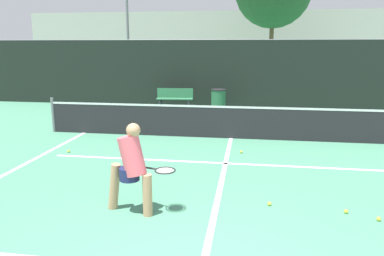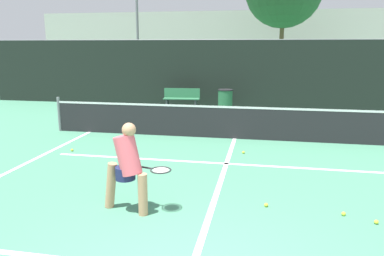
% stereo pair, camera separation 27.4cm
% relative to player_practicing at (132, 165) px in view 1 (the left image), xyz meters
% --- Properties ---
extents(court_service_line, '(8.25, 0.10, 0.01)m').
position_rel_player_practicing_xyz_m(court_service_line, '(1.30, 2.79, -0.79)').
color(court_service_line, white).
rests_on(court_service_line, ground).
extents(court_center_mark, '(0.10, 6.67, 0.01)m').
position_rel_player_practicing_xyz_m(court_center_mark, '(1.30, 1.84, -0.79)').
color(court_center_mark, white).
rests_on(court_center_mark, ground).
extents(court_sideline_left, '(0.10, 7.67, 0.01)m').
position_rel_player_practicing_xyz_m(court_sideline_left, '(-3.21, 1.84, -0.79)').
color(court_sideline_left, white).
rests_on(court_sideline_left, ground).
extents(net, '(11.09, 0.09, 1.07)m').
position_rel_player_practicing_xyz_m(net, '(1.30, 5.18, -0.28)').
color(net, slate).
rests_on(net, ground).
extents(fence_back, '(24.00, 0.06, 2.89)m').
position_rel_player_practicing_xyz_m(fence_back, '(1.30, 10.86, 0.64)').
color(fence_back, black).
rests_on(fence_back, ground).
extents(player_practicing, '(1.20, 0.52, 1.48)m').
position_rel_player_practicing_xyz_m(player_practicing, '(0.00, 0.00, 0.00)').
color(player_practicing, tan).
rests_on(player_practicing, ground).
extents(tennis_ball_scattered_0, '(0.07, 0.07, 0.07)m').
position_rel_player_practicing_xyz_m(tennis_ball_scattered_0, '(3.39, 0.48, -0.76)').
color(tennis_ball_scattered_0, '#D1E033').
rests_on(tennis_ball_scattered_0, ground).
extents(tennis_ball_scattered_1, '(0.07, 0.07, 0.07)m').
position_rel_player_practicing_xyz_m(tennis_ball_scattered_1, '(-2.67, 3.08, -0.76)').
color(tennis_ball_scattered_1, '#D1E033').
rests_on(tennis_ball_scattered_1, ground).
extents(tennis_ball_scattered_2, '(0.07, 0.07, 0.07)m').
position_rel_player_practicing_xyz_m(tennis_ball_scattered_2, '(2.19, 0.59, -0.76)').
color(tennis_ball_scattered_2, '#D1E033').
rests_on(tennis_ball_scattered_2, ground).
extents(tennis_ball_scattered_3, '(0.07, 0.07, 0.07)m').
position_rel_player_practicing_xyz_m(tennis_ball_scattered_3, '(1.64, 3.69, -0.76)').
color(tennis_ball_scattered_3, '#D1E033').
rests_on(tennis_ball_scattered_3, ground).
extents(tennis_ball_scattered_5, '(0.07, 0.07, 0.07)m').
position_rel_player_practicing_xyz_m(tennis_ball_scattered_5, '(3.82, 0.28, -0.76)').
color(tennis_ball_scattered_5, '#D1E033').
rests_on(tennis_ball_scattered_5, ground).
extents(courtside_bench, '(1.55, 0.50, 0.86)m').
position_rel_player_practicing_xyz_m(courtside_bench, '(-1.33, 10.01, -0.33)').
color(courtside_bench, '#33724C').
rests_on(courtside_bench, ground).
extents(trash_bin, '(0.62, 0.62, 0.87)m').
position_rel_player_practicing_xyz_m(trash_bin, '(0.53, 9.95, -0.36)').
color(trash_bin, '#28603D').
rests_on(trash_bin, ground).
extents(parked_car, '(1.74, 3.98, 1.34)m').
position_rel_player_practicing_xyz_m(parked_car, '(-2.71, 13.16, -0.23)').
color(parked_car, maroon).
rests_on(parked_car, ground).
extents(floodlight_mast, '(1.10, 0.24, 7.51)m').
position_rel_player_practicing_xyz_m(floodlight_mast, '(-5.75, 17.44, 4.07)').
color(floodlight_mast, slate).
rests_on(floodlight_mast, ground).
extents(building_far, '(36.00, 2.40, 5.29)m').
position_rel_player_practicing_xyz_m(building_far, '(1.30, 26.21, 1.85)').
color(building_far, '#B2ADA3').
rests_on(building_far, ground).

